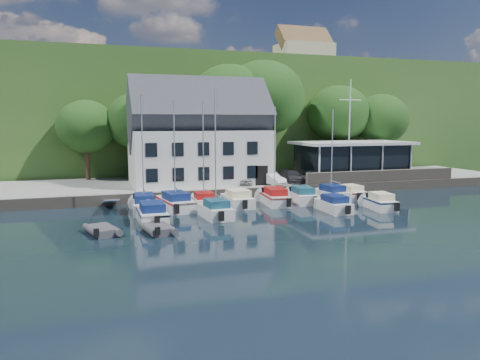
{
  "coord_description": "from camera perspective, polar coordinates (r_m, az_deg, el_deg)",
  "views": [
    {
      "loc": [
        -18.2,
        -31.4,
        7.49
      ],
      "look_at": [
        -4.95,
        9.0,
        2.1
      ],
      "focal_mm": 35.0,
      "sensor_mm": 36.0,
      "label": 1
    }
  ],
  "objects": [
    {
      "name": "car_silver",
      "position": [
        47.92,
        0.27,
        0.13
      ],
      "size": [
        1.36,
        3.33,
        1.13
      ],
      "primitive_type": "imported",
      "rotation": [
        0.0,
        0.0,
        -0.01
      ],
      "color": "#ACACB1",
      "rests_on": "quay"
    },
    {
      "name": "boat_r1_0",
      "position": [
        38.8,
        -11.79,
        3.1
      ],
      "size": [
        2.51,
        6.88,
        9.59
      ],
      "primitive_type": null,
      "rotation": [
        0.0,
        0.0,
        -0.08
      ],
      "color": "silver",
      "rests_on": "ground"
    },
    {
      "name": "tree_2",
      "position": [
        56.16,
        -1.25,
        7.3
      ],
      "size": [
        9.61,
        9.61,
        13.13
      ],
      "primitive_type": null,
      "color": "#173810",
      "rests_on": "quay"
    },
    {
      "name": "tree_4",
      "position": [
        62.42,
        11.84,
        6.18
      ],
      "size": [
        8.07,
        8.07,
        11.04
      ],
      "primitive_type": null,
      "color": "#173810",
      "rests_on": "quay"
    },
    {
      "name": "ground",
      "position": [
        37.06,
        11.73,
        -4.58
      ],
      "size": [
        180.0,
        180.0,
        0.0
      ],
      "primitive_type": "plane",
      "color": "black",
      "rests_on": "ground"
    },
    {
      "name": "flagpole",
      "position": [
        52.04,
        13.19,
        5.9
      ],
      "size": [
        2.62,
        0.2,
        10.9
      ],
      "primitive_type": null,
      "color": "silver",
      "rests_on": "quay"
    },
    {
      "name": "car_dgrey",
      "position": [
        50.03,
        6.23,
        0.48
      ],
      "size": [
        1.84,
        4.48,
        1.3
      ],
      "primitive_type": "imported",
      "rotation": [
        0.0,
        0.0,
        0.01
      ],
      "color": "#323137",
      "rests_on": "quay"
    },
    {
      "name": "tree_5",
      "position": [
        64.59,
        16.69,
        5.6
      ],
      "size": [
        7.31,
        7.31,
        9.99
      ],
      "primitive_type": null,
      "color": "#173810",
      "rests_on": "quay"
    },
    {
      "name": "harbor_building",
      "position": [
        49.24,
        -5.01,
        4.71
      ],
      "size": [
        14.4,
        8.2,
        8.7
      ],
      "primitive_type": null,
      "color": "silver",
      "rests_on": "quay"
    },
    {
      "name": "boat_r1_6",
      "position": [
        44.77,
        11.16,
        3.36
      ],
      "size": [
        2.61,
        6.02,
        9.16
      ],
      "primitive_type": null,
      "rotation": [
        0.0,
        0.0,
        0.1
      ],
      "color": "silver",
      "rests_on": "ground"
    },
    {
      "name": "boat_r1_5",
      "position": [
        43.49,
        7.52,
        -1.75
      ],
      "size": [
        2.55,
        6.42,
        1.5
      ],
      "primitive_type": null,
      "rotation": [
        0.0,
        0.0,
        -0.1
      ],
      "color": "silver",
      "rests_on": "ground"
    },
    {
      "name": "boat_r1_7",
      "position": [
        46.45,
        13.31,
        -1.39
      ],
      "size": [
        2.36,
        5.13,
        1.36
      ],
      "primitive_type": null,
      "rotation": [
        0.0,
        0.0,
        0.08
      ],
      "color": "silver",
      "rests_on": "ground"
    },
    {
      "name": "hillside",
      "position": [
        95.16,
        -7.19,
        7.48
      ],
      "size": [
        160.0,
        75.0,
        16.0
      ],
      "primitive_type": "cube",
      "color": "#2B4C1C",
      "rests_on": "ground"
    },
    {
      "name": "gangway",
      "position": [
        41.12,
        -15.51,
        -3.53
      ],
      "size": [
        1.2,
        6.0,
        1.4
      ],
      "primitive_type": null,
      "color": "silver",
      "rests_on": "ground"
    },
    {
      "name": "boat_r1_1",
      "position": [
        39.42,
        -7.99,
        3.2
      ],
      "size": [
        3.16,
        7.23,
        9.54
      ],
      "primitive_type": null,
      "rotation": [
        0.0,
        0.0,
        0.14
      ],
      "color": "silver",
      "rests_on": "ground"
    },
    {
      "name": "boat_r2_4",
      "position": [
        41.62,
        16.65,
        -2.44
      ],
      "size": [
        2.52,
        5.52,
        1.43
      ],
      "primitive_type": null,
      "rotation": [
        0.0,
        0.0,
        -0.13
      ],
      "color": "silver",
      "rests_on": "ground"
    },
    {
      "name": "quay_face",
      "position": [
        46.67,
        5.02,
        -1.41
      ],
      "size": [
        60.0,
        0.3,
        1.0
      ],
      "primitive_type": "cube",
      "color": "#645B50",
      "rests_on": "ground"
    },
    {
      "name": "tree_0",
      "position": [
        54.15,
        -18.18,
        4.63
      ],
      "size": [
        6.41,
        6.41,
        8.76
      ],
      "primitive_type": null,
      "color": "#173810",
      "rests_on": "quay"
    },
    {
      "name": "club_pavilion",
      "position": [
        55.85,
        13.45,
        2.47
      ],
      "size": [
        13.2,
        7.2,
        4.1
      ],
      "primitive_type": null,
      "color": "black",
      "rests_on": "quay"
    },
    {
      "name": "field_patch",
      "position": [
        105.09,
        -3.73,
        11.94
      ],
      "size": [
        50.0,
        30.0,
        0.3
      ],
      "primitive_type": "cube",
      "color": "#5D6F37",
      "rests_on": "hillside"
    },
    {
      "name": "boat_r1_2",
      "position": [
        40.36,
        -4.49,
        2.48
      ],
      "size": [
        2.22,
        5.09,
        8.33
      ],
      "primitive_type": null,
      "rotation": [
        0.0,
        0.0,
        -0.06
      ],
      "color": "silver",
      "rests_on": "ground"
    },
    {
      "name": "dinghy_0",
      "position": [
        32.48,
        -16.48,
        -5.75
      ],
      "size": [
        2.62,
        3.48,
        0.72
      ],
      "primitive_type": null,
      "rotation": [
        0.0,
        0.0,
        0.28
      ],
      "color": "#3C3B40",
      "rests_on": "ground"
    },
    {
      "name": "farmhouse",
      "position": [
        93.44,
        7.78,
        14.92
      ],
      "size": [
        10.4,
        7.0,
        8.2
      ],
      "primitive_type": null,
      "color": "#BDA78F",
      "rests_on": "hillside"
    },
    {
      "name": "boat_r1_4",
      "position": [
        41.85,
        4.26,
        3.39
      ],
      "size": [
        2.7,
        6.93,
        9.4
      ],
      "primitive_type": null,
      "rotation": [
        0.0,
        0.0,
        -0.11
      ],
      "color": "silver",
      "rests_on": "ground"
    },
    {
      "name": "tree_3",
      "position": [
        57.88,
        2.88,
        7.63
      ],
      "size": [
        10.11,
        10.11,
        13.81
      ],
      "primitive_type": null,
      "color": "#173810",
      "rests_on": "quay"
    },
    {
      "name": "boat_r2_3",
      "position": [
        39.65,
        11.31,
        -2.77
      ],
      "size": [
        2.08,
        5.8,
        1.41
      ],
      "primitive_type": null,
      "rotation": [
        0.0,
        0.0,
        -0.03
      ],
      "color": "silver",
      "rests_on": "ground"
    },
    {
      "name": "car_blue",
      "position": [
        51.45,
        10.2,
        0.61
      ],
      "size": [
        2.17,
        4.09,
        1.33
      ],
      "primitive_type": "imported",
      "rotation": [
        0.0,
        0.0,
        0.17
      ],
      "color": "#2F5490",
      "rests_on": "quay"
    },
    {
      "name": "boat_r2_0",
      "position": [
        35.27,
        -10.69,
        -3.87
      ],
      "size": [
        2.24,
        6.57,
        1.56
      ],
      "primitive_type": null,
      "rotation": [
        0.0,
        0.0,
        -0.01
      ],
      "color": "silver",
      "rests_on": "ground"
    },
    {
      "name": "tree_1",
      "position": [
        53.64,
        -12.22,
        5.3
      ],
      "size": [
        7.09,
        7.09,
        9.68
      ],
      "primitive_type": null,
      "color": "#173810",
      "rests_on": "quay"
    },
    {
      "name": "boat_r1_3",
      "position": [
        40.96,
        -0.3,
        -2.21
      ],
      "size": [
        2.29,
        5.64,
        1.54
      ],
      "primitive_type": null,
      "rotation": [
        0.0,
        0.0,
        0.01
      ],
      "color": "silver",
      "rests_on": "ground"
    },
    {
      "name": "seawall",
      "position": [
        52.71,
        16.94,
        0.5
      ],
      "size": [
        18.0,
        0.5,
        1.2
      ],
      "primitive_type": "cube",
      "color": "#645B50",
      "rests_on": "quay"
    },
    {
      "name": "quay",
      "position": [
        52.64,
        2.24,
        -0.41
      ],
      "size": [
        60.0,
        13.0,
        1.0
      ],
      "primitive_type": "cube",
      "color": "gray",
      "rests_on": "ground"
    },
    {
      "name": "car_white",
      "position": [
        47.88,
        3.81,
        0.16
      ],
      "size": [
        2.22,
        3.91,
        1.22
      ],
      "primitive_type": "imported",
      "rotation": [
        0.0,
        0.0,
        0.27
      ],
      "color": "silver",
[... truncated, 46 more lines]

